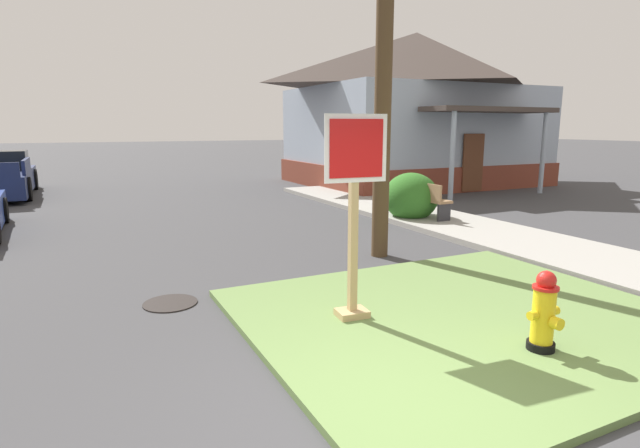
# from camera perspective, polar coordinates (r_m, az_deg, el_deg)

# --- Properties ---
(ground_plane) EXTENTS (160.00, 160.00, 0.00)m
(ground_plane) POSITION_cam_1_polar(r_m,az_deg,el_deg) (4.21, 8.81, -21.96)
(ground_plane) COLOR #3D3D3F
(grass_corner_patch) EXTENTS (5.07, 4.44, 0.08)m
(grass_corner_patch) POSITION_cam_1_polar(r_m,az_deg,el_deg) (6.32, 16.14, -10.23)
(grass_corner_patch) COLOR #668447
(grass_corner_patch) RESTS_ON ground
(sidewalk_strip) EXTENTS (2.20, 16.44, 0.12)m
(sidewalk_strip) POSITION_cam_1_polar(r_m,az_deg,el_deg) (11.67, 16.34, -0.38)
(sidewalk_strip) COLOR #9E9B93
(sidewalk_strip) RESTS_ON ground
(fire_hydrant) EXTENTS (0.38, 0.34, 0.82)m
(fire_hydrant) POSITION_cam_1_polar(r_m,az_deg,el_deg) (5.50, 24.23, -9.30)
(fire_hydrant) COLOR black
(fire_hydrant) RESTS_ON grass_corner_patch
(stop_sign) EXTENTS (0.75, 0.31, 2.35)m
(stop_sign) POSITION_cam_1_polar(r_m,az_deg,el_deg) (5.68, 3.89, 0.43)
(stop_sign) COLOR tan
(stop_sign) RESTS_ON grass_corner_patch
(manhole_cover) EXTENTS (0.70, 0.70, 0.02)m
(manhole_cover) POSITION_cam_1_polar(r_m,az_deg,el_deg) (6.92, -16.76, -8.66)
(manhole_cover) COLOR black
(manhole_cover) RESTS_ON ground
(street_bench) EXTENTS (0.46, 1.81, 0.85)m
(street_bench) POSITION_cam_1_polar(r_m,az_deg,el_deg) (12.51, 11.34, 3.08)
(street_bench) COLOR #93704C
(street_bench) RESTS_ON sidewalk_strip
(corner_house) EXTENTS (9.35, 8.57, 5.94)m
(corner_house) POSITION_cam_1_polar(r_m,az_deg,el_deg) (21.09, 10.77, 12.96)
(corner_house) COLOR brown
(corner_house) RESTS_ON ground
(shrub_by_curb) EXTENTS (1.33, 1.33, 1.19)m
(shrub_by_curb) POSITION_cam_1_polar(r_m,az_deg,el_deg) (12.46, 10.37, 3.07)
(shrub_by_curb) COLOR #306D23
(shrub_by_curb) RESTS_ON ground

